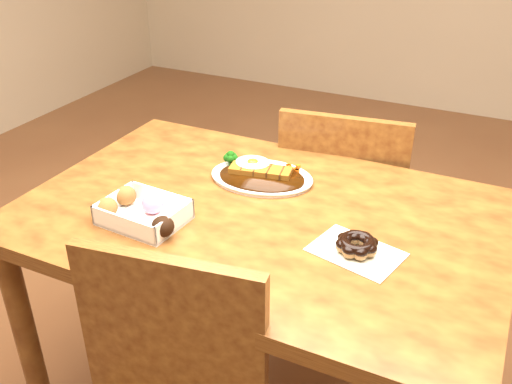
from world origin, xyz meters
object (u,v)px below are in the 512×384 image
at_px(katsu_curry_plate, 260,174).
at_px(pon_de_ring, 357,245).
at_px(donut_box, 141,211).
at_px(chair_far, 344,211).
at_px(table, 260,244).

relative_size(katsu_curry_plate, pon_de_ring, 1.36).
relative_size(donut_box, pon_de_ring, 1.02).
distance_m(chair_far, katsu_curry_plate, 0.49).
distance_m(chair_far, donut_box, 0.82).
height_order(chair_far, donut_box, chair_far).
bearing_deg(pon_de_ring, katsu_curry_plate, 146.75).
bearing_deg(pon_de_ring, donut_box, -169.01).
height_order(table, chair_far, chair_far).
xyz_separation_m(chair_far, pon_de_ring, (0.21, -0.60, 0.29)).
distance_m(table, pon_de_ring, 0.30).
bearing_deg(table, donut_box, -144.83).
relative_size(table, katsu_curry_plate, 3.98).
bearing_deg(chair_far, pon_de_ring, 101.30).
bearing_deg(donut_box, katsu_curry_plate, 63.14).
relative_size(table, donut_box, 5.32).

